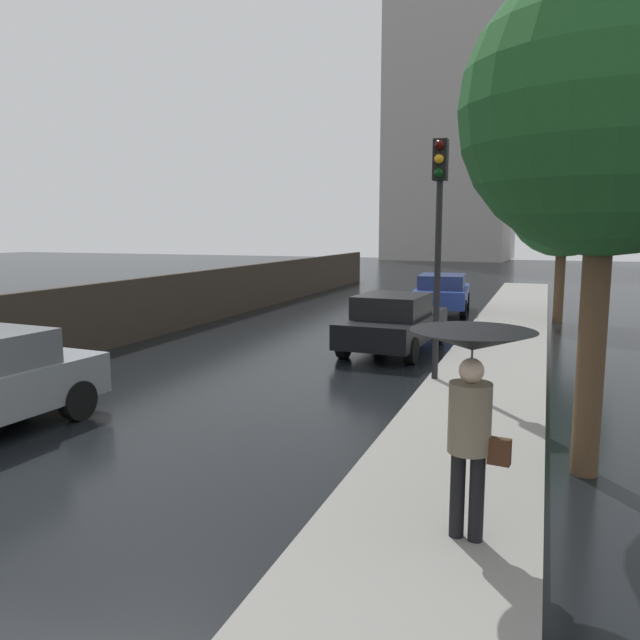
{
  "coord_description": "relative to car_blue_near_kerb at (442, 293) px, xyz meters",
  "views": [
    {
      "loc": [
        6.1,
        -4.93,
        3.02
      ],
      "look_at": [
        2.23,
        5.65,
        1.36
      ],
      "focal_mm": 34.77,
      "sensor_mm": 36.0,
      "label": 1
    }
  ],
  "objects": [
    {
      "name": "sidewalk_strip",
      "position": [
        2.52,
        -17.59,
        -0.67
      ],
      "size": [
        2.2,
        60.0,
        0.14
      ],
      "primitive_type": "cube",
      "color": "gray",
      "rests_on": "ground"
    },
    {
      "name": "car_blue_near_kerb",
      "position": [
        0.0,
        0.0,
        0.0
      ],
      "size": [
        2.09,
        4.02,
        1.41
      ],
      "rotation": [
        0.0,
        0.0,
        0.08
      ],
      "color": "navy",
      "rests_on": "ground"
    },
    {
      "name": "car_black_mid_road",
      "position": [
        0.0,
        -7.58,
        -0.02
      ],
      "size": [
        2.05,
        4.28,
        1.43
      ],
      "rotation": [
        0.0,
        0.0,
        -0.06
      ],
      "color": "black",
      "rests_on": "ground"
    },
    {
      "name": "pedestrian_with_umbrella_near",
      "position": [
        2.93,
        -16.92,
        0.95
      ],
      "size": [
        1.13,
        1.13,
        1.98
      ],
      "rotation": [
        0.0,
        0.0,
        3.01
      ],
      "color": "black",
      "rests_on": "sidewalk_strip"
    },
    {
      "name": "traffic_light",
      "position": [
        1.57,
        -10.73,
        2.52
      ],
      "size": [
        0.26,
        0.39,
        4.52
      ],
      "color": "black",
      "rests_on": "sidewalk_strip"
    },
    {
      "name": "street_tree_near",
      "position": [
        3.93,
        -0.98,
        3.14
      ],
      "size": [
        3.54,
        3.54,
        5.67
      ],
      "color": "#4C3823",
      "rests_on": "ground"
    },
    {
      "name": "street_tree_mid",
      "position": [
        4.08,
        -14.49,
        3.61
      ],
      "size": [
        3.38,
        3.38,
        6.07
      ],
      "color": "#4C3823",
      "rests_on": "ground"
    },
    {
      "name": "distant_tower",
      "position": [
        -5.95,
        41.13,
        15.98
      ],
      "size": [
        12.45,
        9.77,
        39.62
      ],
      "color": "#9E9993",
      "rests_on": "ground"
    }
  ]
}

